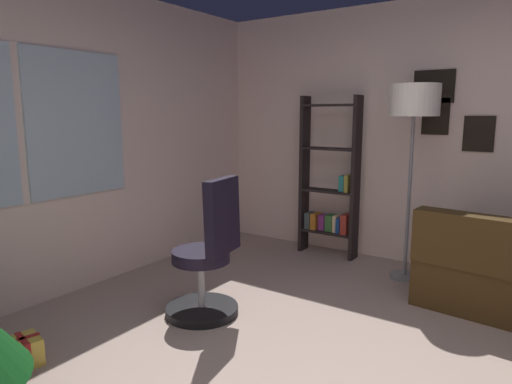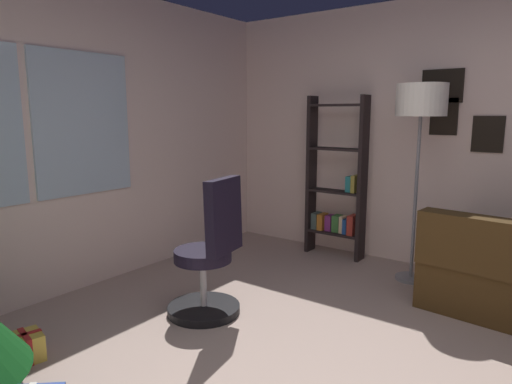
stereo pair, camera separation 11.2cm
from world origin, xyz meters
TOP-DOWN VIEW (x-y plane):
  - wall_back_with_windows at (-0.02, 2.73)m, footprint 4.84×0.12m
  - wall_right_with_frames at (2.47, 0.00)m, footprint 0.12×5.37m
  - gift_box_gold at (-0.89, 1.90)m, footprint 0.23×0.24m
  - office_chair at (0.29, 1.41)m, footprint 0.56×0.56m
  - bookshelf at (2.21, 1.31)m, footprint 0.18×0.64m
  - floor_lamp at (1.95, 0.40)m, footprint 0.43×0.43m

SIDE VIEW (x-z plane):
  - gift_box_gold at x=-0.89m, z-range 0.00..0.17m
  - office_chair at x=0.29m, z-range -0.12..0.95m
  - bookshelf at x=2.21m, z-range -0.10..1.61m
  - wall_right_with_frames at x=2.47m, z-range 0.00..2.62m
  - wall_back_with_windows at x=-0.02m, z-range 0.01..2.63m
  - floor_lamp at x=1.95m, z-range 0.66..2.45m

